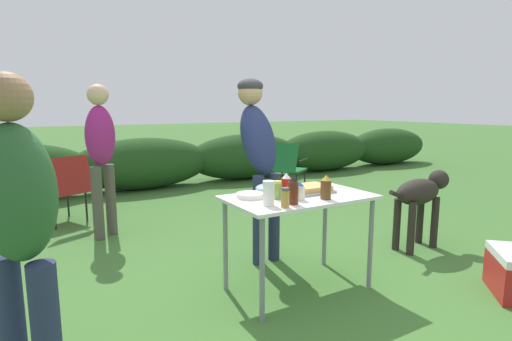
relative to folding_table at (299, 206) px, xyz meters
The scene contains 19 objects.
ground_plane 0.66m from the folding_table, ahead, with size 60.00×60.00×0.00m, color #3D6B2D.
shrub_hedge 4.45m from the folding_table, 90.00° to the left, with size 14.40×0.90×0.88m.
folding_table is the anchor object (origin of this frame).
food_tray 0.18m from the folding_table, 23.18° to the left, with size 0.35×0.26×0.06m.
plate_stack 0.39m from the folding_table, 160.30° to the left, with size 0.20×0.20×0.04m, color white.
mixing_bowl 0.26m from the folding_table, 128.24° to the left, with size 0.22×0.22×0.08m, color #99B2CC.
paper_cup_stack 0.42m from the folding_table, 159.22° to the right, with size 0.08×0.08×0.17m, color white.
mayo_bottle 0.20m from the folding_table, 125.06° to the right, with size 0.07×0.07×0.13m.
bbq_sauce_bottle 0.32m from the folding_table, 135.31° to the right, with size 0.07×0.07×0.20m.
ketchup_bottle 0.19m from the folding_table, 166.47° to the left, with size 0.07×0.07×0.18m.
beer_bottle 0.27m from the folding_table, 62.03° to the right, with size 0.08×0.08×0.18m.
spice_jar 0.40m from the folding_table, 140.78° to the right, with size 0.06×0.06×0.13m.
relish_jar 0.25m from the folding_table, behind, with size 0.06×0.06×0.13m.
standing_person_in_navy_coat 0.82m from the folding_table, 84.83° to the left, with size 0.37×0.49×1.65m.
standing_person_with_beanie 1.88m from the folding_table, 166.80° to the right, with size 0.45×0.46×1.54m.
standing_person_in_red_jacket 2.36m from the folding_table, 116.86° to the left, with size 0.43×0.41×1.63m.
dog 1.60m from the folding_table, ahead, with size 0.91×0.28×0.77m.
camp_chair_green_behind_table 3.40m from the folding_table, 56.69° to the left, with size 0.75×0.71×0.83m.
camp_chair_near_hedge 3.13m from the folding_table, 116.02° to the left, with size 0.67×0.73×0.83m.
Camera 1 is at (-1.77, -2.36, 1.40)m, focal length 28.00 mm.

